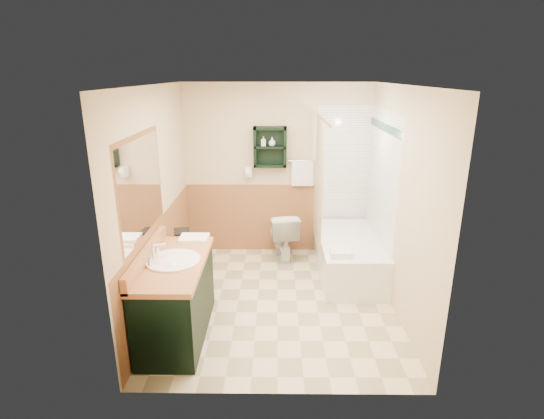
{
  "coord_description": "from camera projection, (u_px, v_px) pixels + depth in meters",
  "views": [
    {
      "loc": [
        -0.02,
        -4.35,
        2.52
      ],
      "look_at": [
        -0.06,
        0.2,
        1.04
      ],
      "focal_mm": 28.0,
      "sensor_mm": 36.0,
      "label": 1
    }
  ],
  "objects": [
    {
      "name": "floor",
      "position": [
        277.0,
        300.0,
        4.91
      ],
      "size": [
        3.0,
        3.0,
        0.0
      ],
      "primitive_type": "plane",
      "color": "beige",
      "rests_on": "ground"
    },
    {
      "name": "back_wall",
      "position": [
        277.0,
        170.0,
        5.99
      ],
      "size": [
        2.6,
        0.04,
        2.4
      ],
      "primitive_type": "cube",
      "color": "beige",
      "rests_on": "ground"
    },
    {
      "name": "left_wall",
      "position": [
        155.0,
        201.0,
        4.56
      ],
      "size": [
        0.04,
        3.0,
        2.4
      ],
      "primitive_type": "cube",
      "color": "beige",
      "rests_on": "ground"
    },
    {
      "name": "right_wall",
      "position": [
        401.0,
        202.0,
        4.53
      ],
      "size": [
        0.04,
        3.0,
        2.4
      ],
      "primitive_type": "cube",
      "color": "beige",
      "rests_on": "ground"
    },
    {
      "name": "ceiling",
      "position": [
        278.0,
        83.0,
        4.17
      ],
      "size": [
        2.6,
        3.0,
        0.04
      ],
      "primitive_type": "cube",
      "color": "white",
      "rests_on": "back_wall"
    },
    {
      "name": "wainscot_left",
      "position": [
        163.0,
        261.0,
        4.77
      ],
      "size": [
        2.98,
        2.98,
        1.0
      ],
      "primitive_type": null,
      "color": "#A86A44",
      "rests_on": "left_wall"
    },
    {
      "name": "wainscot_back",
      "position": [
        277.0,
        218.0,
        6.17
      ],
      "size": [
        2.58,
        2.58,
        1.0
      ],
      "primitive_type": null,
      "color": "#A86A44",
      "rests_on": "back_wall"
    },
    {
      "name": "mirror_frame",
      "position": [
        141.0,
        187.0,
        3.94
      ],
      "size": [
        1.3,
        1.3,
        1.0
      ],
      "primitive_type": null,
      "color": "brown",
      "rests_on": "left_wall"
    },
    {
      "name": "mirror_glass",
      "position": [
        142.0,
        187.0,
        3.94
      ],
      "size": [
        1.2,
        1.2,
        0.9
      ],
      "primitive_type": null,
      "color": "white",
      "rests_on": "left_wall"
    },
    {
      "name": "tile_right",
      "position": [
        380.0,
        196.0,
        5.29
      ],
      "size": [
        1.5,
        1.5,
        2.1
      ],
      "primitive_type": null,
      "color": "white",
      "rests_on": "right_wall"
    },
    {
      "name": "tile_back",
      "position": [
        350.0,
        182.0,
        5.98
      ],
      "size": [
        0.95,
        0.95,
        2.1
      ],
      "primitive_type": null,
      "color": "white",
      "rests_on": "back_wall"
    },
    {
      "name": "tile_accent",
      "position": [
        384.0,
        127.0,
        5.03
      ],
      "size": [
        1.5,
        1.5,
        0.1
      ],
      "primitive_type": null,
      "color": "#134433",
      "rests_on": "right_wall"
    },
    {
      "name": "wall_shelf",
      "position": [
        270.0,
        147.0,
        5.77
      ],
      "size": [
        0.45,
        0.15,
        0.55
      ],
      "primitive_type": "cube",
      "color": "black",
      "rests_on": "back_wall"
    },
    {
      "name": "hair_dryer",
      "position": [
        249.0,
        172.0,
        5.91
      ],
      "size": [
        0.1,
        0.24,
        0.18
      ],
      "primitive_type": null,
      "color": "white",
      "rests_on": "back_wall"
    },
    {
      "name": "towel_bar",
      "position": [
        303.0,
        161.0,
        5.87
      ],
      "size": [
        0.4,
        0.06,
        0.4
      ],
      "primitive_type": null,
      "color": "white",
      "rests_on": "back_wall"
    },
    {
      "name": "curtain_rod",
      "position": [
        322.0,
        118.0,
        5.01
      ],
      "size": [
        0.03,
        1.6,
        0.03
      ],
      "primitive_type": "cylinder",
      "rotation": [
        1.57,
        0.0,
        0.0
      ],
      "color": "silver",
      "rests_on": "back_wall"
    },
    {
      "name": "shower_curtain",
      "position": [
        319.0,
        184.0,
        5.43
      ],
      "size": [
        1.05,
        1.05,
        1.7
      ],
      "primitive_type": null,
      "color": "beige",
      "rests_on": "curtain_rod"
    },
    {
      "name": "vanity",
      "position": [
        176.0,
        298.0,
        4.16
      ],
      "size": [
        0.59,
        1.27,
        0.81
      ],
      "primitive_type": "cube",
      "color": "black",
      "rests_on": "ground"
    },
    {
      "name": "bathtub",
      "position": [
        349.0,
        257.0,
        5.47
      ],
      "size": [
        0.76,
        1.5,
        0.51
      ],
      "primitive_type": "cube",
      "color": "white",
      "rests_on": "ground"
    },
    {
      "name": "toilet",
      "position": [
        282.0,
        236.0,
        5.94
      ],
      "size": [
        0.49,
        0.75,
        0.68
      ],
      "primitive_type": "imported",
      "rotation": [
        0.0,
        0.0,
        3.3
      ],
      "color": "white",
      "rests_on": "ground"
    },
    {
      "name": "counter_towel",
      "position": [
        194.0,
        238.0,
        4.54
      ],
      "size": [
        0.3,
        0.24,
        0.04
      ],
      "primitive_type": "cube",
      "color": "white",
      "rests_on": "vanity"
    },
    {
      "name": "vanity_book",
      "position": [
        173.0,
        223.0,
        4.71
      ],
      "size": [
        0.17,
        0.06,
        0.23
      ],
      "primitive_type": "imported",
      "rotation": [
        0.0,
        0.0,
        0.23
      ],
      "color": "black",
      "rests_on": "vanity"
    },
    {
      "name": "tub_towel",
      "position": [
        341.0,
        253.0,
        4.87
      ],
      "size": [
        0.24,
        0.2,
        0.07
      ],
      "primitive_type": "cube",
      "color": "white",
      "rests_on": "bathtub"
    },
    {
      "name": "soap_bottle_a",
      "position": [
        263.0,
        144.0,
        5.75
      ],
      "size": [
        0.06,
        0.13,
        0.06
      ],
      "primitive_type": "imported",
      "rotation": [
        0.0,
        0.0,
        0.02
      ],
      "color": "white",
      "rests_on": "wall_shelf"
    },
    {
      "name": "soap_bottle_b",
      "position": [
        272.0,
        143.0,
        5.75
      ],
      "size": [
        0.13,
        0.14,
        0.09
      ],
      "primitive_type": "imported",
      "rotation": [
        0.0,
        0.0,
        -0.38
      ],
      "color": "white",
      "rests_on": "wall_shelf"
    }
  ]
}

